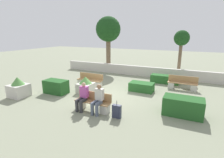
{
  "coord_description": "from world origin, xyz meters",
  "views": [
    {
      "loc": [
        4.44,
        -8.71,
        3.59
      ],
      "look_at": [
        0.09,
        0.5,
        0.9
      ],
      "focal_mm": 28.0,
      "sensor_mm": 36.0,
      "label": 1
    }
  ],
  "objects_px": {
    "planter_corner_right": "(86,85)",
    "tree_leftmost": "(108,30)",
    "bench_front": "(93,104)",
    "tree_center_left": "(182,40)",
    "bench_right_side": "(90,81)",
    "suitcase": "(117,111)",
    "bench_left_side": "(182,84)",
    "planter_corner_left": "(19,88)",
    "person_seated_man": "(83,95)",
    "person_seated_woman": "(98,98)"
  },
  "relations": [
    {
      "from": "tree_center_left",
      "to": "planter_corner_left",
      "type": "bearing_deg",
      "value": -129.82
    },
    {
      "from": "planter_corner_left",
      "to": "tree_center_left",
      "type": "relative_size",
      "value": 0.31
    },
    {
      "from": "person_seated_woman",
      "to": "tree_leftmost",
      "type": "relative_size",
      "value": 0.26
    },
    {
      "from": "bench_right_side",
      "to": "suitcase",
      "type": "xyz_separation_m",
      "value": [
        3.6,
        -3.54,
        -0.04
      ]
    },
    {
      "from": "bench_right_side",
      "to": "suitcase",
      "type": "relative_size",
      "value": 2.36
    },
    {
      "from": "person_seated_woman",
      "to": "bench_left_side",
      "type": "bearing_deg",
      "value": 58.93
    },
    {
      "from": "person_seated_man",
      "to": "bench_right_side",
      "type": "bearing_deg",
      "value": 117.48
    },
    {
      "from": "person_seated_woman",
      "to": "planter_corner_right",
      "type": "relative_size",
      "value": 1.33
    },
    {
      "from": "bench_front",
      "to": "tree_leftmost",
      "type": "xyz_separation_m",
      "value": [
        -3.59,
        8.89,
        3.51
      ]
    },
    {
      "from": "person_seated_woman",
      "to": "planter_corner_right",
      "type": "distance_m",
      "value": 3.06
    },
    {
      "from": "planter_corner_right",
      "to": "bench_left_side",
      "type": "bearing_deg",
      "value": 30.79
    },
    {
      "from": "bench_left_side",
      "to": "person_seated_woman",
      "type": "distance_m",
      "value": 6.3
    },
    {
      "from": "suitcase",
      "to": "tree_leftmost",
      "type": "bearing_deg",
      "value": 118.39
    },
    {
      "from": "person_seated_woman",
      "to": "tree_leftmost",
      "type": "bearing_deg",
      "value": 113.7
    },
    {
      "from": "bench_right_side",
      "to": "person_seated_woman",
      "type": "bearing_deg",
      "value": -62.92
    },
    {
      "from": "suitcase",
      "to": "tree_leftmost",
      "type": "relative_size",
      "value": 0.15
    },
    {
      "from": "bench_front",
      "to": "tree_center_left",
      "type": "bearing_deg",
      "value": 71.78
    },
    {
      "from": "planter_corner_right",
      "to": "suitcase",
      "type": "xyz_separation_m",
      "value": [
        3.1,
        -2.26,
        -0.18
      ]
    },
    {
      "from": "bench_front",
      "to": "bench_left_side",
      "type": "height_order",
      "value": "same"
    },
    {
      "from": "planter_corner_left",
      "to": "tree_center_left",
      "type": "bearing_deg",
      "value": 50.18
    },
    {
      "from": "bench_left_side",
      "to": "tree_leftmost",
      "type": "xyz_separation_m",
      "value": [
        -7.21,
        3.65,
        3.51
      ]
    },
    {
      "from": "planter_corner_right",
      "to": "tree_leftmost",
      "type": "height_order",
      "value": "tree_leftmost"
    },
    {
      "from": "bench_front",
      "to": "planter_corner_right",
      "type": "height_order",
      "value": "planter_corner_right"
    },
    {
      "from": "tree_center_left",
      "to": "planter_corner_right",
      "type": "bearing_deg",
      "value": -123.76
    },
    {
      "from": "planter_corner_left",
      "to": "planter_corner_right",
      "type": "distance_m",
      "value": 3.84
    },
    {
      "from": "bench_right_side",
      "to": "planter_corner_right",
      "type": "distance_m",
      "value": 1.38
    },
    {
      "from": "bench_right_side",
      "to": "tree_center_left",
      "type": "height_order",
      "value": "tree_center_left"
    },
    {
      "from": "bench_right_side",
      "to": "planter_corner_left",
      "type": "bearing_deg",
      "value": -136.18
    },
    {
      "from": "bench_front",
      "to": "planter_corner_right",
      "type": "distance_m",
      "value": 2.7
    },
    {
      "from": "bench_right_side",
      "to": "planter_corner_right",
      "type": "relative_size",
      "value": 1.85
    },
    {
      "from": "tree_leftmost",
      "to": "person_seated_woman",
      "type": "bearing_deg",
      "value": -66.3
    },
    {
      "from": "planter_corner_left",
      "to": "tree_leftmost",
      "type": "height_order",
      "value": "tree_leftmost"
    },
    {
      "from": "planter_corner_right",
      "to": "tree_leftmost",
      "type": "bearing_deg",
      "value": 104.93
    },
    {
      "from": "bench_right_side",
      "to": "bench_front",
      "type": "bearing_deg",
      "value": -66.01
    },
    {
      "from": "bench_left_side",
      "to": "planter_corner_right",
      "type": "xyz_separation_m",
      "value": [
        -5.38,
        -3.21,
        0.14
      ]
    },
    {
      "from": "person_seated_woman",
      "to": "tree_center_left",
      "type": "height_order",
      "value": "tree_center_left"
    },
    {
      "from": "planter_corner_right",
      "to": "suitcase",
      "type": "height_order",
      "value": "planter_corner_right"
    },
    {
      "from": "planter_corner_left",
      "to": "suitcase",
      "type": "xyz_separation_m",
      "value": [
        6.18,
        0.02,
        -0.22
      ]
    },
    {
      "from": "bench_right_side",
      "to": "planter_corner_right",
      "type": "bearing_deg",
      "value": -78.87
    },
    {
      "from": "bench_left_side",
      "to": "person_seated_man",
      "type": "distance_m",
      "value": 6.77
    },
    {
      "from": "bench_right_side",
      "to": "planter_corner_left",
      "type": "relative_size",
      "value": 1.6
    },
    {
      "from": "tree_center_left",
      "to": "person_seated_man",
      "type": "bearing_deg",
      "value": -110.49
    },
    {
      "from": "bench_left_side",
      "to": "tree_center_left",
      "type": "height_order",
      "value": "tree_center_left"
    },
    {
      "from": "tree_center_left",
      "to": "bench_right_side",
      "type": "bearing_deg",
      "value": -131.98
    },
    {
      "from": "planter_corner_right",
      "to": "suitcase",
      "type": "bearing_deg",
      "value": -36.11
    },
    {
      "from": "suitcase",
      "to": "bench_front",
      "type": "bearing_deg",
      "value": 170.55
    },
    {
      "from": "bench_front",
      "to": "bench_right_side",
      "type": "xyz_separation_m",
      "value": [
        -2.26,
        3.32,
        0.0
      ]
    },
    {
      "from": "bench_right_side",
      "to": "planter_corner_right",
      "type": "xyz_separation_m",
      "value": [
        0.5,
        -1.28,
        0.14
      ]
    },
    {
      "from": "bench_left_side",
      "to": "tree_leftmost",
      "type": "relative_size",
      "value": 0.36
    },
    {
      "from": "bench_front",
      "to": "person_seated_man",
      "type": "relative_size",
      "value": 1.34
    }
  ]
}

